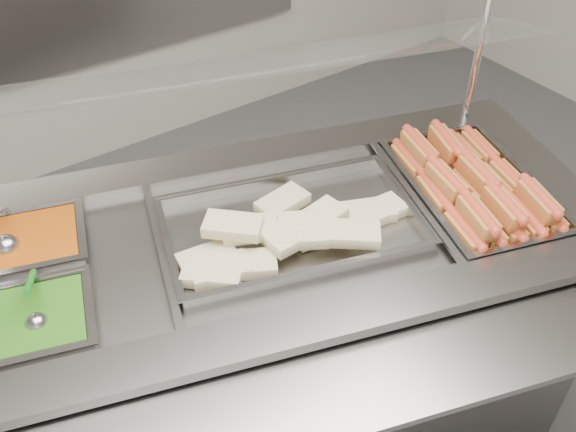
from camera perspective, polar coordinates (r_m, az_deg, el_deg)
steam_counter at (r=2.20m, az=-1.34°, el=-10.24°), size 2.17×1.43×0.95m
tray_rail at (r=1.55m, az=4.33°, el=-15.04°), size 1.90×0.92×0.06m
sneeze_guard at (r=1.82m, az=-3.89°, el=12.95°), size 1.76×0.81×0.47m
pan_hotdogs at (r=2.12m, az=15.92°, el=1.84°), size 0.52×0.66×0.11m
pan_wraps at (r=1.89m, az=0.31°, el=-1.13°), size 0.81×0.62×0.07m
pan_beans at (r=1.99m, az=-22.17°, el=-2.88°), size 0.38×0.34×0.11m
pan_peas at (r=1.77m, az=-22.11°, el=-9.45°), size 0.38×0.34×0.11m
hotdogs_in_buns at (r=2.08m, az=16.06°, el=2.72°), size 0.46×0.61×0.12m
tortilla_wraps at (r=1.82m, az=-0.05°, el=-1.63°), size 0.72×0.40×0.10m
ladle at (r=1.95m, az=-23.74°, el=-2.33°), size 0.09×0.20×0.16m
serving_spoon at (r=1.72m, az=-21.50°, el=-8.26°), size 0.09×0.19×0.14m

